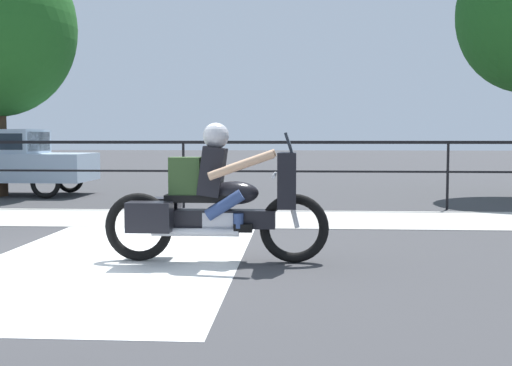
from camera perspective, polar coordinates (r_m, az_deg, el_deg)
The scene contains 6 objects.
ground_plane at distance 7.86m, azimuth -12.84°, elevation -6.18°, with size 120.00×120.00×0.00m, color #38383A.
sidewalk_band at distance 11.13m, azimuth -7.89°, elevation -3.08°, with size 44.00×2.40×0.01m, color #A8A59E.
crosswalk_band at distance 7.63m, azimuth -12.15°, elevation -6.45°, with size 2.87×6.00×0.01m, color silver.
fence_railing at distance 12.63m, azimuth -6.48°, elevation 2.47°, with size 36.00×0.05×1.32m.
motorcycle at distance 7.12m, azimuth -3.59°, elevation -1.52°, with size 2.51×0.76×1.55m.
parked_car at distance 16.47m, azimuth -21.56°, elevation 2.11°, with size 4.01×1.70×1.57m.
Camera 1 is at (2.21, -7.42, 1.39)m, focal length 45.00 mm.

